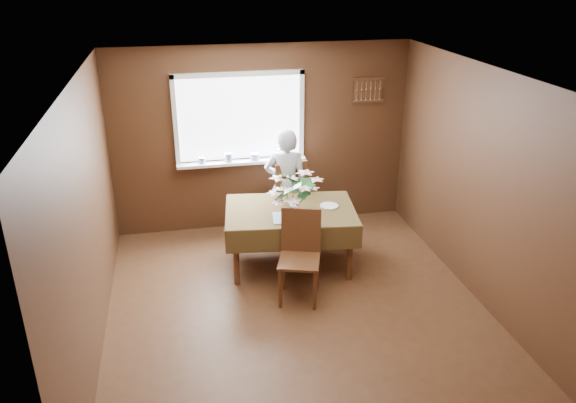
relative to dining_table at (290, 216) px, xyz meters
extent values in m
plane|color=#4E2E1B|center=(-0.13, -1.01, -0.65)|extent=(4.50, 4.50, 0.00)
plane|color=white|center=(-0.13, -1.01, 1.85)|extent=(4.50, 4.50, 0.00)
plane|color=brown|center=(-0.13, 1.24, 0.60)|extent=(4.00, 0.00, 4.00)
plane|color=brown|center=(-0.13, -3.26, 0.60)|extent=(4.00, 0.00, 4.00)
plane|color=brown|center=(-2.13, -1.01, 0.60)|extent=(0.00, 4.50, 4.50)
plane|color=brown|center=(1.87, -1.01, 0.60)|extent=(0.00, 4.50, 4.50)
cube|color=white|center=(-0.43, 1.23, 0.90)|extent=(1.60, 0.01, 1.10)
cube|color=white|center=(-0.43, 1.21, 1.48)|extent=(1.72, 0.06, 0.06)
cube|color=white|center=(-0.43, 1.21, 0.32)|extent=(1.72, 0.06, 0.06)
cube|color=white|center=(-1.26, 1.21, 0.90)|extent=(0.06, 0.06, 1.22)
cube|color=white|center=(0.40, 1.21, 0.90)|extent=(0.06, 0.06, 1.22)
cube|color=white|center=(-0.43, 1.14, 0.33)|extent=(1.72, 0.20, 0.04)
cylinder|color=white|center=(-0.95, 1.12, 0.39)|extent=(0.09, 0.09, 0.08)
cylinder|color=white|center=(-0.60, 1.12, 0.40)|extent=(0.11, 0.11, 0.12)
cylinder|color=white|center=(-0.25, 1.12, 0.39)|extent=(0.12, 0.12, 0.09)
cylinder|color=white|center=(0.10, 1.12, 0.41)|extent=(0.10, 0.10, 0.13)
cube|color=brown|center=(1.32, 1.22, 1.20)|extent=(0.40, 0.03, 0.30)
cube|color=brown|center=(1.32, 1.20, 1.35)|extent=(0.44, 0.04, 0.03)
cube|color=brown|center=(1.32, 1.20, 1.05)|extent=(0.44, 0.04, 0.03)
cylinder|color=brown|center=(-0.70, -0.32, -0.31)|extent=(0.07, 0.07, 0.69)
cylinder|color=brown|center=(0.60, -0.49, -0.31)|extent=(0.07, 0.07, 0.69)
cylinder|color=brown|center=(-0.60, 0.49, -0.31)|extent=(0.07, 0.07, 0.69)
cylinder|color=brown|center=(0.70, 0.33, -0.31)|extent=(0.07, 0.07, 0.69)
cube|color=brown|center=(0.00, 0.00, 0.06)|extent=(1.58, 1.15, 0.04)
cube|color=#3F3017|center=(0.00, 0.00, 0.08)|extent=(1.64, 1.22, 0.01)
cube|color=#3F3017|center=(-0.06, -0.51, -0.06)|extent=(1.51, 0.20, 0.27)
cube|color=#3F3017|center=(0.07, 0.52, -0.06)|extent=(1.51, 0.20, 0.27)
cube|color=#3F3017|center=(-0.76, 0.10, -0.06)|extent=(0.14, 1.03, 0.27)
cube|color=#3F3017|center=(0.76, -0.09, -0.06)|extent=(0.14, 1.03, 0.27)
cube|color=#479CCA|center=(-0.03, -0.24, 0.09)|extent=(0.48, 0.37, 0.01)
cylinder|color=brown|center=(0.25, 1.14, -0.41)|extent=(0.04, 0.04, 0.49)
cylinder|color=brown|center=(-0.13, 1.04, -0.41)|extent=(0.04, 0.04, 0.49)
cylinder|color=brown|center=(0.35, 0.76, -0.41)|extent=(0.04, 0.04, 0.49)
cylinder|color=brown|center=(-0.03, 0.66, -0.41)|extent=(0.04, 0.04, 0.49)
cube|color=brown|center=(0.11, 0.90, -0.15)|extent=(0.56, 0.56, 0.03)
cube|color=brown|center=(0.16, 0.69, 0.14)|extent=(0.45, 0.15, 0.55)
cylinder|color=brown|center=(-0.30, -0.90, -0.42)|extent=(0.04, 0.04, 0.47)
cylinder|color=brown|center=(0.05, -1.01, -0.42)|extent=(0.04, 0.04, 0.47)
cylinder|color=brown|center=(-0.19, -0.54, -0.42)|extent=(0.04, 0.04, 0.47)
cylinder|color=brown|center=(0.17, -0.66, -0.42)|extent=(0.04, 0.04, 0.47)
cube|color=brown|center=(-0.07, -0.78, -0.17)|extent=(0.55, 0.55, 0.03)
cube|color=brown|center=(-0.01, -0.59, 0.10)|extent=(0.42, 0.16, 0.52)
imported|color=white|center=(0.09, 0.70, 0.11)|extent=(0.63, 0.49, 1.53)
cylinder|color=white|center=(-0.01, -0.22, 0.16)|extent=(0.11, 0.11, 0.14)
cylinder|color=#33662D|center=(-0.01, -0.22, 0.26)|extent=(0.06, 0.06, 0.10)
cylinder|color=white|center=(0.47, -0.02, 0.10)|extent=(0.27, 0.27, 0.01)
cube|color=silver|center=(0.18, -0.23, 0.10)|extent=(0.04, 0.23, 0.00)
camera|label=1|loc=(-1.27, -5.93, 2.82)|focal=35.00mm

